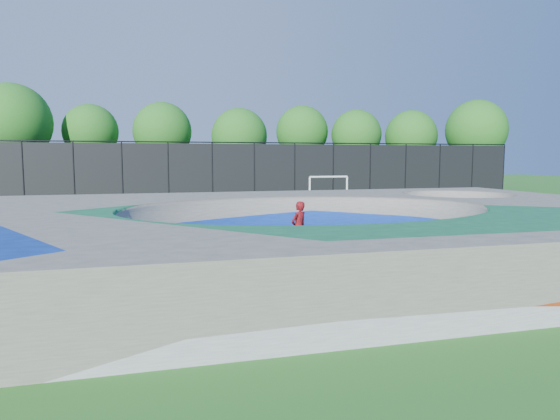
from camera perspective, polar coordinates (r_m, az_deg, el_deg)
The scene contains 7 objects.
ground at distance 14.89m, azimuth 3.19°, elevation -5.38°, with size 120.00×120.00×0.00m, color #22631B.
skate_deck at distance 14.76m, azimuth 3.21°, elevation -2.52°, with size 22.00×14.00×1.50m, color gray.
skater at distance 15.21m, azimuth 2.17°, elevation -2.04°, with size 0.59×0.39×1.62m, color red.
skateboard at distance 15.34m, azimuth 2.16°, elevation -4.94°, with size 0.78×0.22×0.05m, color black.
soccer_goal at distance 32.38m, azimuth 5.58°, elevation 2.94°, with size 2.68×0.12×1.77m.
fence at distance 35.16m, azimuth -7.74°, elevation 4.58°, with size 48.09×0.09×4.04m.
treeline at distance 39.85m, azimuth -9.24°, elevation 9.03°, with size 53.91×7.01×8.19m.
Camera 1 is at (-4.65, -13.84, 2.94)m, focal length 32.00 mm.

